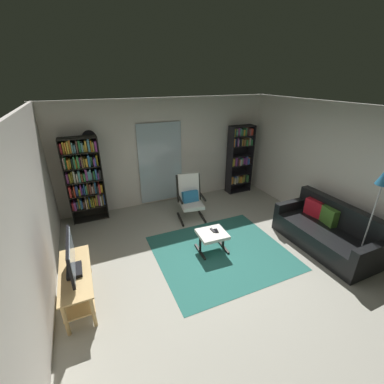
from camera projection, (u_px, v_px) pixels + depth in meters
ground_plane at (222, 264)px, 4.52m from camera, size 7.02×7.02×0.00m
wall_back at (167, 152)px, 6.41m from camera, size 5.60×0.06×2.60m
wall_left at (28, 238)px, 3.00m from camera, size 0.06×6.00×2.60m
wall_right at (346, 174)px, 4.98m from camera, size 0.06×6.00×2.60m
glass_door_panel at (161, 163)px, 6.38m from camera, size 1.10×0.01×2.00m
area_rug at (221, 252)px, 4.83m from camera, size 2.38×2.11×0.01m
tv_stand at (77, 282)px, 3.66m from camera, size 0.43×1.20×0.53m
television at (71, 257)px, 3.49m from camera, size 0.20×0.86×0.53m
bookshelf_near_tv at (84, 177)px, 5.56m from camera, size 0.76×0.30×1.91m
bookshelf_near_sofa at (240, 157)px, 7.04m from camera, size 0.68×0.30×1.86m
leather_sofa at (326, 232)px, 4.91m from camera, size 0.86×1.88×0.87m
lounge_armchair at (190, 196)px, 5.86m from camera, size 0.65×0.73×1.02m
ottoman at (212, 236)px, 4.77m from camera, size 0.54×0.50×0.39m
tv_remote at (213, 230)px, 4.80m from camera, size 0.05×0.15×0.02m
cell_phone at (216, 231)px, 4.79m from camera, size 0.09×0.15×0.01m
floor_lamp_by_sofa at (382, 186)px, 3.89m from camera, size 0.22×0.22×1.82m
wall_clock at (89, 137)px, 5.47m from camera, size 0.29×0.03×0.29m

